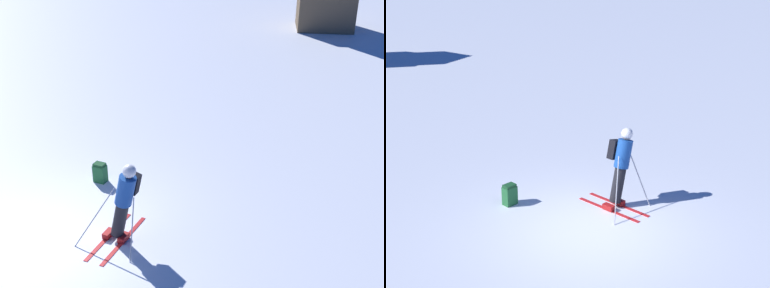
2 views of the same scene
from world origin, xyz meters
TOP-DOWN VIEW (x-y plane):
  - ground_plane at (0.00, 0.00)m, footprint 300.00×300.00m
  - skier at (1.44, -0.04)m, footprint 1.35×1.80m
  - spare_backpack at (0.25, 2.19)m, footprint 0.35×0.30m

SIDE VIEW (x-z plane):
  - ground_plane at x=0.00m, z-range 0.00..0.00m
  - spare_backpack at x=0.25m, z-range -0.01..0.49m
  - skier at x=1.44m, z-range 0.10..1.95m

